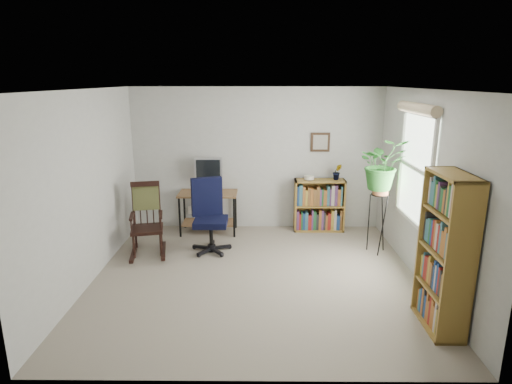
{
  "coord_description": "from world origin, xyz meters",
  "views": [
    {
      "loc": [
        0.05,
        -5.14,
        2.51
      ],
      "look_at": [
        0.0,
        0.4,
        1.05
      ],
      "focal_mm": 30.0,
      "sensor_mm": 36.0,
      "label": 1
    }
  ],
  "objects_px": {
    "office_chair": "(211,216)",
    "tall_bookshelf": "(445,253)",
    "desk": "(209,213)",
    "rocking_chair": "(147,219)",
    "low_bookshelf": "(319,205)"
  },
  "relations": [
    {
      "from": "office_chair",
      "to": "tall_bookshelf",
      "type": "xyz_separation_m",
      "value": [
        2.6,
        -1.99,
        0.27
      ]
    },
    {
      "from": "desk",
      "to": "tall_bookshelf",
      "type": "distance_m",
      "value": 3.95
    },
    {
      "from": "rocking_chair",
      "to": "low_bookshelf",
      "type": "distance_m",
      "value": 2.87
    },
    {
      "from": "tall_bookshelf",
      "to": "desk",
      "type": "bearing_deg",
      "value": 134.05
    },
    {
      "from": "low_bookshelf",
      "to": "rocking_chair",
      "type": "bearing_deg",
      "value": -157.98
    },
    {
      "from": "low_bookshelf",
      "to": "tall_bookshelf",
      "type": "xyz_separation_m",
      "value": [
        0.86,
        -2.94,
        0.38
      ]
    },
    {
      "from": "office_chair",
      "to": "tall_bookshelf",
      "type": "distance_m",
      "value": 3.28
    },
    {
      "from": "office_chair",
      "to": "rocking_chair",
      "type": "bearing_deg",
      "value": 168.1
    },
    {
      "from": "desk",
      "to": "office_chair",
      "type": "relative_size",
      "value": 0.87
    },
    {
      "from": "low_bookshelf",
      "to": "desk",
      "type": "bearing_deg",
      "value": -176.33
    },
    {
      "from": "desk",
      "to": "tall_bookshelf",
      "type": "height_order",
      "value": "tall_bookshelf"
    },
    {
      "from": "office_chair",
      "to": "rocking_chair",
      "type": "relative_size",
      "value": 1.02
    },
    {
      "from": "rocking_chair",
      "to": "low_bookshelf",
      "type": "height_order",
      "value": "rocking_chair"
    },
    {
      "from": "rocking_chair",
      "to": "tall_bookshelf",
      "type": "height_order",
      "value": "tall_bookshelf"
    },
    {
      "from": "low_bookshelf",
      "to": "office_chair",
      "type": "bearing_deg",
      "value": -151.31
    }
  ]
}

